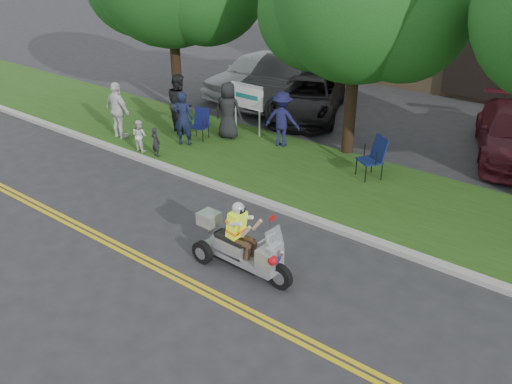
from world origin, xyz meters
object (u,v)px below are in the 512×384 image
Objects in this scene: parked_car_far_left at (256,73)px; spectator_adult_mid at (179,103)px; parked_car_left at (286,80)px; spectator_adult_left at (183,118)px; lawn_chair_a at (375,155)px; trike_scooter at (240,247)px; parked_car_mid at (307,97)px; lawn_chair_b at (201,122)px; spectator_adult_right at (118,110)px.

spectator_adult_mid is at bearing -77.50° from parked_car_far_left.
spectator_adult_left is at bearing -97.73° from parked_car_left.
lawn_chair_a is 7.45m from parked_car_left.
trike_scooter is 10.04m from parked_car_mid.
lawn_chair_b is 0.79m from spectator_adult_left.
lawn_chair_b is 0.20× the size of parked_car_far_left.
parked_car_far_left is (0.23, 6.89, -0.16)m from spectator_adult_right.
lawn_chair_a is at bearing -9.28° from lawn_chair_b.
spectator_adult_mid is at bearing -141.02° from lawn_chair_a.
trike_scooter is at bearing 118.65° from spectator_adult_left.
spectator_adult_left reaches higher than parked_car_left.
parked_car_mid is (-4.29, 9.08, 0.17)m from trike_scooter.
spectator_adult_left is 0.88× the size of spectator_adult_mid.
trike_scooter is 6.96m from spectator_adult_left.
lawn_chair_b is at bearing -117.50° from spectator_adult_left.
spectator_adult_mid reaches higher than spectator_adult_left.
spectator_adult_right reaches higher than parked_car_left.
trike_scooter is 5.53m from lawn_chair_a.
lawn_chair_b is 0.58× the size of spectator_adult_left.
parked_car_mid is at bearing -39.14° from parked_car_left.
parked_car_far_left is (-1.85, 6.06, -0.10)m from spectator_adult_left.
spectator_adult_mid reaches higher than parked_car_left.
trike_scooter is 2.39× the size of lawn_chair_b.
spectator_adult_mid is (-0.98, 0.06, 0.41)m from lawn_chair_b.
parked_car_left reaches higher than lawn_chair_a.
parked_car_mid is at bearing -16.15° from parked_car_far_left.
spectator_adult_mid is 0.38× the size of parked_car_far_left.
parked_car_mid reaches higher than lawn_chair_a.
trike_scooter is at bearing 159.48° from spectator_adult_right.
spectator_adult_left is 1.24m from spectator_adult_mid.
lawn_chair_b is at bearing -139.52° from lawn_chair_a.
parked_car_left is (0.73, 5.05, -0.17)m from spectator_adult_mid.
parked_car_left is at bearing 127.15° from parked_car_mid.
parked_car_far_left is 0.92× the size of parked_car_left.
parked_car_mid is (-4.46, 3.55, -0.05)m from lawn_chair_a.
lawn_chair_b is at bearing 140.78° from trike_scooter.
parked_car_far_left is at bearing -98.22° from spectator_adult_left.
spectator_adult_right is at bearing -130.45° from lawn_chair_a.
lawn_chair_a reaches higher than lawn_chair_b.
lawn_chair_a is 0.64× the size of spectator_adult_right.
spectator_adult_right is at bearing 82.21° from spectator_adult_mid.
lawn_chair_b is 5.66m from parked_car_far_left.
spectator_adult_right is at bearing -143.97° from parked_car_mid.
spectator_adult_left reaches higher than parked_car_mid.
parked_car_mid reaches higher than lawn_chair_b.
spectator_adult_left is 5.84m from parked_car_left.
lawn_chair_a is 0.60× the size of spectator_adult_mid.
parked_car_far_left is (-0.90, 5.28, -0.21)m from spectator_adult_mid.
spectator_adult_left is 0.34× the size of parked_car_far_left.
parked_car_left reaches higher than parked_car_mid.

